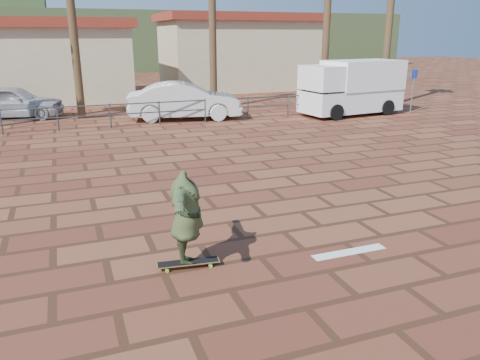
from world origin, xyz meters
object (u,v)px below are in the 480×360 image
longboard (188,263)px  skateboarder (187,217)px  campervan (352,87)px  car_white (185,101)px  car_silver (13,102)px

longboard → skateboarder: bearing=7.3°
skateboarder → campervan: size_ratio=0.38×
longboard → skateboarder: size_ratio=0.55×
campervan → car_white: (-7.72, 1.50, -0.50)m
car_white → skateboarder: bearing=177.7°
longboard → campervan: (11.16, 12.25, 1.23)m
car_silver → car_white: 7.83m
longboard → car_silver: (-3.79, 16.75, 0.66)m
longboard → campervan: bearing=54.9°
skateboarder → car_white: 14.17m
longboard → car_silver: size_ratio=0.24×
skateboarder → car_silver: (-3.79, 16.75, -0.14)m
campervan → car_white: bearing=162.1°
car_silver → car_white: bearing=-98.9°
campervan → car_silver: (-14.96, 4.50, -0.58)m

